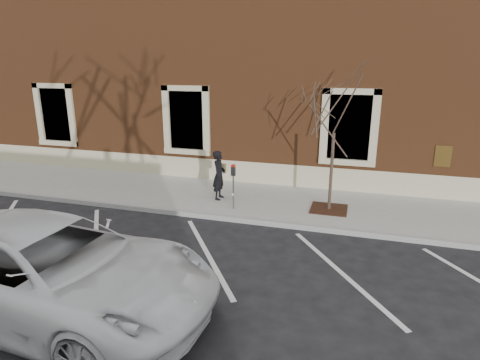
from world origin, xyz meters
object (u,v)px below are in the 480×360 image
(man, at_px, (219,175))
(parking_meter, at_px, (233,178))
(sapling, at_px, (335,111))
(white_truck, at_px, (50,269))

(man, height_order, parking_meter, man)
(man, bearing_deg, parking_meter, -137.34)
(sapling, bearing_deg, parking_meter, -164.30)
(sapling, relative_size, white_truck, 0.69)
(sapling, height_order, white_truck, sapling)
(parking_meter, height_order, white_truck, white_truck)
(white_truck, bearing_deg, parking_meter, -13.02)
(parking_meter, height_order, sapling, sapling)
(man, xyz_separation_m, sapling, (3.59, 0.01, 2.22))
(parking_meter, xyz_separation_m, white_truck, (-1.66, -5.84, -0.25))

